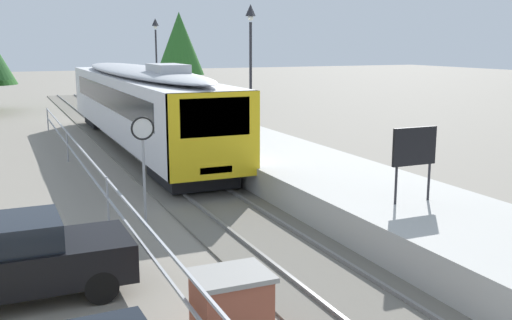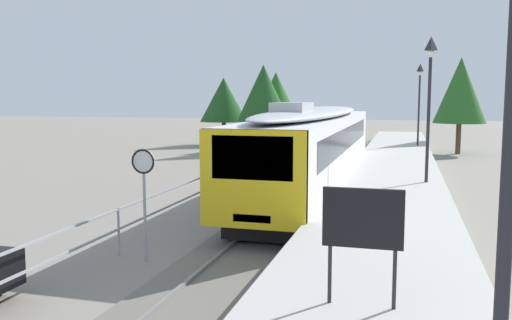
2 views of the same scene
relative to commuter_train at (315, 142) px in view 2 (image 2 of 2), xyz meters
name	(u,v)px [view 2 (image 2 of 2)]	position (x,y,z in m)	size (l,w,h in m)	color
ground_plane	(243,191)	(-3.00, -0.74, -2.15)	(160.00, 160.00, 0.00)	gray
track_rails	(312,194)	(0.00, -0.74, -2.11)	(3.20, 60.00, 0.14)	#6B665B
commuter_train	(315,142)	(0.00, 0.00, 0.00)	(2.82, 19.93, 3.74)	silver
station_platform	(392,188)	(3.25, -0.74, -1.70)	(3.90, 60.00, 0.90)	#B7B5AD
platform_lamp_mid_platform	(430,82)	(4.51, -1.91, 2.48)	(0.34, 0.34, 5.35)	#232328
platform_lamp_far_end	(420,89)	(4.51, 14.41, 2.48)	(0.34, 0.34, 5.35)	#232328
platform_notice_board	(363,222)	(3.14, -14.84, 0.04)	(1.20, 0.08, 1.80)	#232328
speed_limit_sign	(144,177)	(-2.40, -11.06, -0.02)	(0.61, 0.10, 2.81)	#9EA0A5
carpark_fence	(118,221)	(-3.30, -10.74, -1.24)	(0.06, 36.06, 1.25)	#9EA0A5
tree_behind_carpark	(263,93)	(-6.50, 16.01, 2.24)	(3.92, 3.92, 6.47)	brown
tree_behind_station_far	(276,99)	(-6.32, 19.23, 1.77)	(4.25, 4.25, 6.06)	brown
tree_distant_left	(460,90)	(7.41, 18.58, 2.42)	(3.68, 3.68, 6.93)	brown
tree_distant_centre	(224,100)	(-11.38, 21.24, 1.72)	(4.06, 4.06, 5.76)	brown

